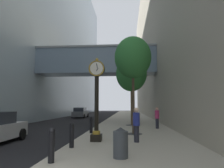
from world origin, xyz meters
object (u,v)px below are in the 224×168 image
at_px(bollard_nearest, 52,144).
at_px(bollard_second, 72,134).
at_px(street_tree_mid_near, 131,74).
at_px(bollard_fifth, 97,122).
at_px(trash_bin, 121,142).
at_px(bollard_fourth, 91,124).
at_px(street_clock, 97,95).
at_px(street_tree_near, 133,58).
at_px(pedestrian_by_clock, 157,117).
at_px(pedestrian_walking, 136,124).
at_px(car_grey_near, 80,113).

distance_m(bollard_nearest, bollard_second, 2.46).
bearing_deg(street_tree_mid_near, bollard_second, -104.52).
bearing_deg(bollard_fifth, trash_bin, -76.46).
relative_size(bollard_fourth, bollard_fifth, 1.00).
bearing_deg(street_clock, street_tree_near, 55.94).
height_order(bollard_fifth, pedestrian_by_clock, pedestrian_by_clock).
bearing_deg(bollard_fourth, bollard_nearest, -90.00).
xyz_separation_m(trash_bin, pedestrian_walking, (0.68, 3.27, 0.37)).
height_order(trash_bin, pedestrian_by_clock, pedestrian_by_clock).
distance_m(street_tree_mid_near, pedestrian_by_clock, 5.21).
relative_size(bollard_fourth, pedestrian_by_clock, 0.66).
distance_m(pedestrian_by_clock, car_grey_near, 19.82).
height_order(street_clock, bollard_nearest, street_clock).
bearing_deg(trash_bin, car_grey_near, 105.59).
relative_size(bollard_second, pedestrian_walking, 0.64).
distance_m(street_clock, pedestrian_by_clock, 7.58).
bearing_deg(street_tree_near, trash_bin, -95.60).
relative_size(street_clock, car_grey_near, 0.98).
bearing_deg(pedestrian_by_clock, street_tree_near, -120.17).
height_order(bollard_second, street_tree_mid_near, street_tree_mid_near).
relative_size(street_clock, bollard_second, 3.93).
relative_size(bollard_nearest, car_grey_near, 0.25).
xyz_separation_m(street_tree_mid_near, pedestrian_by_clock, (1.96, -2.79, -3.94)).
bearing_deg(street_tree_mid_near, car_grey_near, 119.55).
bearing_deg(street_tree_near, street_clock, -124.06).
height_order(bollard_fourth, car_grey_near, car_grey_near).
bearing_deg(car_grey_near, bollard_nearest, -79.14).
bearing_deg(car_grey_near, bollard_fourth, -75.31).
bearing_deg(trash_bin, bollard_fourth, 108.29).
relative_size(street_tree_near, street_tree_mid_near, 0.98).
relative_size(bollard_second, bollard_fifth, 1.00).
bearing_deg(bollard_nearest, street_clock, 78.89).
xyz_separation_m(trash_bin, pedestrian_by_clock, (2.58, 9.72, 0.35)).
xyz_separation_m(bollard_fifth, street_tree_mid_near, (2.80, 3.45, 4.25)).
bearing_deg(street_clock, car_grey_near, 104.66).
xyz_separation_m(street_tree_mid_near, trash_bin, (-0.62, -12.51, -4.29)).
relative_size(street_tree_mid_near, trash_bin, 6.22).
distance_m(bollard_fifth, car_grey_near, 18.50).
relative_size(trash_bin, pedestrian_by_clock, 0.62).
xyz_separation_m(street_clock, street_tree_near, (1.98, 2.93, 2.61)).
distance_m(bollard_second, bollard_fourth, 4.92).
height_order(pedestrian_walking, pedestrian_by_clock, pedestrian_walking).
distance_m(street_clock, bollard_second, 2.63).
bearing_deg(car_grey_near, street_clock, -75.34).
distance_m(bollard_fifth, pedestrian_by_clock, 4.82).
xyz_separation_m(street_clock, bollard_fourth, (-0.82, 3.19, -1.80)).
xyz_separation_m(street_tree_mid_near, pedestrian_walking, (0.06, -9.24, -3.92)).
height_order(pedestrian_walking, car_grey_near, pedestrian_walking).
height_order(street_clock, bollard_fourth, street_clock).
bearing_deg(street_tree_mid_near, bollard_nearest, -101.91).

